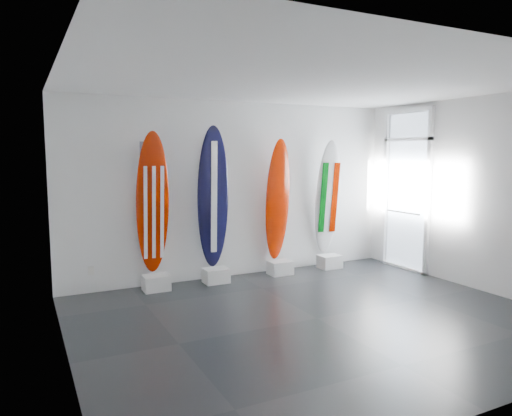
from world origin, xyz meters
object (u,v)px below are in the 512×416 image
surfboard_swiss (278,200)px  surfboard_italy (328,198)px  surfboard_usa (153,204)px  surfboard_navy (213,197)px

surfboard_swiss → surfboard_italy: bearing=-3.6°
surfboard_italy → surfboard_swiss: bearing=-171.1°
surfboard_swiss → surfboard_usa: bearing=176.4°
surfboard_swiss → surfboard_navy: bearing=176.4°
surfboard_usa → surfboard_navy: surfboard_navy is taller
surfboard_usa → surfboard_italy: 3.28m
surfboard_swiss → surfboard_italy: 1.06m
surfboard_navy → surfboard_swiss: 1.22m
surfboard_navy → surfboard_italy: size_ratio=1.09×
surfboard_usa → surfboard_swiss: (2.21, 0.00, -0.04)m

